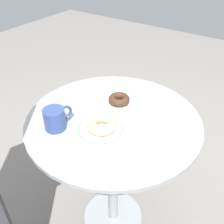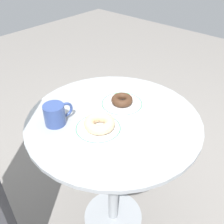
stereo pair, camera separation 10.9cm
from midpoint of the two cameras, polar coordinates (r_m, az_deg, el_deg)
The scene contains 8 objects.
ground_plane at distance 1.71m, azimuth -1.76°, elevation -22.69°, with size 7.00×7.00×0.02m, color gray.
cafe_table at distance 1.26m, azimuth -2.24°, elevation -8.92°, with size 0.77×0.77×0.77m.
plate_left at distance 1.05m, azimuth -5.57°, elevation -4.02°, with size 0.19×0.19×0.01m.
plate_right at distance 1.20m, azimuth -1.03°, elevation 1.86°, with size 0.20×0.20×0.01m.
donut_glazed at distance 1.04m, azimuth -5.34°, elevation -2.83°, with size 0.13×0.13×0.04m, color #E0B789.
donut_chocolate at distance 1.19m, azimuth -1.04°, elevation 2.76°, with size 0.10×0.10×0.03m, color #422819.
paper_napkin at distance 1.00m, azimuth 5.01°, elevation -6.54°, with size 0.12×0.13×0.01m, color white.
coffee_mug at distance 1.08m, azimuth -15.39°, elevation -1.52°, with size 0.13×0.09×0.09m.
Camera 1 is at (-0.74, -0.50, 1.45)m, focal length 40.97 mm.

